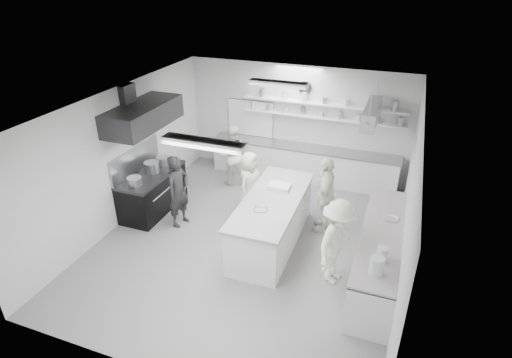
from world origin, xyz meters
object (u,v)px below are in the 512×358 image
(right_counter, at_px, (379,255))
(prep_island, at_px, (272,222))
(stove, at_px, (153,193))
(cook_stove, at_px, (178,191))
(cook_back, at_px, (232,155))
(back_counter, at_px, (302,163))

(right_counter, height_order, prep_island, prep_island)
(stove, height_order, right_counter, right_counter)
(cook_stove, bearing_deg, stove, 81.71)
(prep_island, height_order, cook_back, cook_back)
(stove, distance_m, right_counter, 5.28)
(right_counter, bearing_deg, cook_back, 148.22)
(cook_back, bearing_deg, back_counter, -179.35)
(cook_back, bearing_deg, prep_island, 102.36)
(cook_back, bearing_deg, cook_stove, 54.44)
(cook_stove, bearing_deg, prep_island, -77.79)
(back_counter, bearing_deg, cook_back, -151.75)
(cook_stove, relative_size, cook_back, 1.02)
(stove, distance_m, back_counter, 4.03)
(right_counter, height_order, cook_stove, cook_stove)
(back_counter, xyz_separation_m, cook_back, (-1.68, -0.90, 0.36))
(right_counter, bearing_deg, stove, 173.48)
(right_counter, distance_m, prep_island, 2.22)
(prep_island, xyz_separation_m, cook_stove, (-2.15, -0.03, 0.33))
(stove, height_order, prep_island, prep_island)
(cook_stove, bearing_deg, back_counter, -21.11)
(back_counter, relative_size, prep_island, 1.83)
(cook_back, bearing_deg, right_counter, 120.63)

